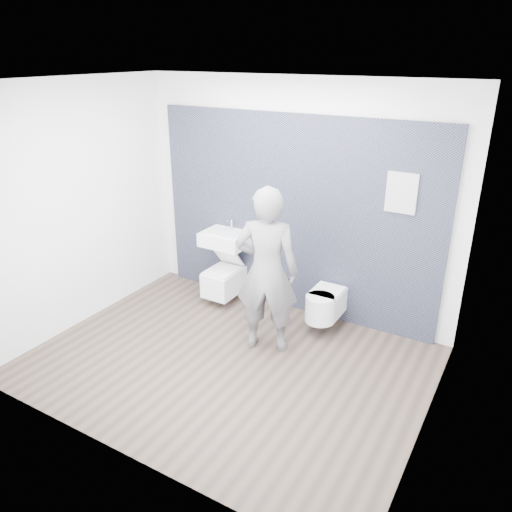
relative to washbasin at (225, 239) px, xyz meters
The scene contains 8 objects.
ground 1.70m from the washbasin, 56.35° to the right, with size 4.00×4.00×0.00m, color brown.
room_shell 1.72m from the washbasin, 56.35° to the right, with size 4.00×4.00×4.00m.
tile_wall 1.20m from the washbasin, 16.76° to the left, with size 3.60×0.06×2.40m, color black.
washbasin is the anchor object (origin of this frame).
toilet_square 0.56m from the washbasin, 90.00° to the right, with size 0.37×0.54×0.65m.
toilet_rounded 1.51m from the washbasin, ahead, with size 0.35×0.59×0.32m.
info_placard 2.25m from the washbasin, ahead, with size 0.32×0.03×0.43m, color white.
visitor 1.25m from the washbasin, 36.12° to the right, with size 0.67×0.44×1.82m, color slate.
Camera 1 is at (2.49, -3.66, 3.05)m, focal length 35.00 mm.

